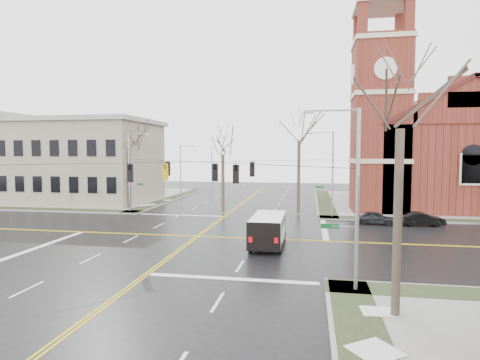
% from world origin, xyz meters
% --- Properties ---
extents(ground, '(120.00, 120.00, 0.00)m').
position_xyz_m(ground, '(0.00, 0.00, 0.00)').
color(ground, black).
rests_on(ground, ground).
extents(sidewalks, '(80.00, 80.00, 0.17)m').
position_xyz_m(sidewalks, '(0.00, 0.00, 0.08)').
color(sidewalks, gray).
rests_on(sidewalks, ground).
extents(road_markings, '(100.00, 100.00, 0.01)m').
position_xyz_m(road_markings, '(0.00, 0.00, 0.01)').
color(road_markings, gold).
rests_on(road_markings, ground).
extents(church, '(24.28, 27.48, 27.50)m').
position_xyz_m(church, '(24.76, 24.78, 8.43)').
color(church, maroon).
rests_on(church, ground).
extents(civic_building_a, '(18.00, 14.00, 11.00)m').
position_xyz_m(civic_building_a, '(-22.00, 20.00, 5.50)').
color(civic_building_a, gray).
rests_on(civic_building_a, ground).
extents(signal_pole_ne, '(2.75, 0.22, 9.00)m').
position_xyz_m(signal_pole_ne, '(11.32, 11.50, 4.95)').
color(signal_pole_ne, gray).
rests_on(signal_pole_ne, ground).
extents(signal_pole_nw, '(2.75, 0.22, 9.00)m').
position_xyz_m(signal_pole_nw, '(-11.32, 11.50, 4.95)').
color(signal_pole_nw, gray).
rests_on(signal_pole_nw, ground).
extents(signal_pole_se, '(2.75, 0.22, 9.00)m').
position_xyz_m(signal_pole_se, '(11.32, -11.50, 4.95)').
color(signal_pole_se, gray).
rests_on(signal_pole_se, ground).
extents(span_wires, '(23.02, 23.02, 0.03)m').
position_xyz_m(span_wires, '(0.00, 0.00, 6.20)').
color(span_wires, black).
rests_on(span_wires, ground).
extents(traffic_signals, '(8.21, 8.26, 1.30)m').
position_xyz_m(traffic_signals, '(-0.00, -0.67, 5.45)').
color(traffic_signals, black).
rests_on(traffic_signals, ground).
extents(streetlight_north_a, '(2.30, 0.20, 8.00)m').
position_xyz_m(streetlight_north_a, '(-10.65, 28.00, 4.47)').
color(streetlight_north_a, gray).
rests_on(streetlight_north_a, ground).
extents(streetlight_north_b, '(2.30, 0.20, 8.00)m').
position_xyz_m(streetlight_north_b, '(-10.65, 48.00, 4.47)').
color(streetlight_north_b, gray).
rests_on(streetlight_north_b, ground).
extents(cargo_van, '(2.34, 6.02, 2.28)m').
position_xyz_m(cargo_van, '(6.14, -2.19, 1.35)').
color(cargo_van, white).
rests_on(cargo_van, ground).
extents(parked_car_a, '(3.94, 2.07, 1.28)m').
position_xyz_m(parked_car_a, '(15.47, 8.44, 0.64)').
color(parked_car_a, black).
rests_on(parked_car_a, ground).
extents(parked_car_b, '(4.06, 1.74, 1.30)m').
position_xyz_m(parked_car_b, '(19.76, 8.35, 0.65)').
color(parked_car_b, black).
rests_on(parked_car_b, ground).
extents(tree_nw_far, '(4.00, 4.00, 11.21)m').
position_xyz_m(tree_nw_far, '(-12.75, 14.18, 8.11)').
color(tree_nw_far, '#372E23').
rests_on(tree_nw_far, ground).
extents(tree_nw_near, '(4.00, 4.00, 9.89)m').
position_xyz_m(tree_nw_near, '(-0.65, 12.73, 7.18)').
color(tree_nw_near, '#372E23').
rests_on(tree_nw_near, ground).
extents(tree_ne, '(4.00, 4.00, 12.22)m').
position_xyz_m(tree_ne, '(7.89, 13.32, 8.83)').
color(tree_ne, '#372E23').
rests_on(tree_ne, ground).
extents(tree_se, '(4.00, 4.00, 11.71)m').
position_xyz_m(tree_se, '(12.79, -14.53, 8.47)').
color(tree_se, '#372E23').
rests_on(tree_se, ground).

